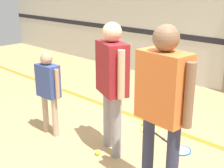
# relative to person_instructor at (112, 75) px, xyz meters

# --- Properties ---
(ground_plane) EXTENTS (16.00, 16.00, 0.00)m
(ground_plane) POSITION_rel_person_instructor_xyz_m (0.18, 0.06, -1.06)
(ground_plane) COLOR tan
(floor_stripe) EXTENTS (14.40, 0.10, 0.01)m
(floor_stripe) POSITION_rel_person_instructor_xyz_m (0.18, 1.07, -1.05)
(floor_stripe) COLOR orange
(floor_stripe) RESTS_ON ground_plane
(person_instructor) EXTENTS (0.60, 0.44, 1.71)m
(person_instructor) POSITION_rel_person_instructor_xyz_m (0.00, 0.00, 0.00)
(person_instructor) COLOR gray
(person_instructor) RESTS_ON ground_plane
(person_student_left) EXTENTS (0.47, 0.20, 1.23)m
(person_student_left) POSITION_rel_person_instructor_xyz_m (-1.00, -0.27, -0.29)
(person_student_left) COLOR tan
(person_student_left) RESTS_ON ground_plane
(person_student_right) EXTENTS (0.68, 0.33, 1.80)m
(person_student_right) POSITION_rel_person_instructor_xyz_m (0.97, -0.30, 0.06)
(person_student_right) COLOR #2D334C
(person_student_right) RESTS_ON ground_plane
(racket_spare_on_floor) EXTENTS (0.55, 0.37, 0.03)m
(racket_spare_on_floor) POSITION_rel_person_instructor_xyz_m (0.00, 0.84, -1.05)
(racket_spare_on_floor) COLOR #C6D838
(racket_spare_on_floor) RESTS_ON ground_plane
(racket_second_spare) EXTENTS (0.53, 0.35, 0.03)m
(racket_second_spare) POSITION_rel_person_instructor_xyz_m (0.65, 0.63, -1.05)
(racket_second_spare) COLOR blue
(racket_second_spare) RESTS_ON ground_plane
(tennis_ball_near_instructor) EXTENTS (0.07, 0.07, 0.07)m
(tennis_ball_near_instructor) POSITION_rel_person_instructor_xyz_m (-0.06, -0.22, -1.02)
(tennis_ball_near_instructor) COLOR #CCE038
(tennis_ball_near_instructor) RESTS_ON ground_plane
(tennis_ball_by_spare_racket) EXTENTS (0.07, 0.07, 0.07)m
(tennis_ball_by_spare_racket) POSITION_rel_person_instructor_xyz_m (-0.16, 0.89, -1.02)
(tennis_ball_by_spare_racket) COLOR #CCE038
(tennis_ball_by_spare_racket) RESTS_ON ground_plane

